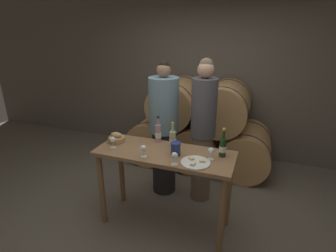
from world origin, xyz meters
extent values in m
plane|color=#665E51|center=(0.00, 0.00, 0.00)|extent=(10.00, 10.00, 0.00)
cube|color=#60594F|center=(0.00, 2.16, 1.60)|extent=(10.00, 0.12, 3.20)
cylinder|color=tan|center=(-0.76, 1.57, 0.36)|extent=(0.73, 0.95, 0.73)
cylinder|color=#2D2D33|center=(-0.76, 1.26, 0.36)|extent=(0.74, 0.02, 0.74)
cylinder|color=#2D2D33|center=(-0.76, 1.87, 0.36)|extent=(0.74, 0.02, 0.74)
cylinder|color=tan|center=(0.00, 1.57, 0.36)|extent=(0.73, 0.95, 0.73)
cylinder|color=#2D2D33|center=(0.00, 1.26, 0.36)|extent=(0.74, 0.02, 0.74)
cylinder|color=#2D2D33|center=(0.00, 1.87, 0.36)|extent=(0.74, 0.02, 0.74)
cylinder|color=tan|center=(0.76, 1.57, 0.36)|extent=(0.73, 0.95, 0.73)
cylinder|color=#2D2D33|center=(0.76, 1.26, 0.36)|extent=(0.74, 0.02, 0.74)
cylinder|color=#2D2D33|center=(0.76, 1.87, 0.36)|extent=(0.74, 0.02, 0.74)
cylinder|color=tan|center=(-0.38, 1.57, 1.02)|extent=(0.73, 0.95, 0.73)
cylinder|color=#2D2D33|center=(-0.38, 1.26, 1.02)|extent=(0.74, 0.02, 0.74)
cylinder|color=#2D2D33|center=(-0.38, 1.87, 1.02)|extent=(0.74, 0.02, 0.74)
cylinder|color=tan|center=(0.38, 1.57, 1.02)|extent=(0.73, 0.95, 0.73)
cylinder|color=#2D2D33|center=(0.38, 1.26, 1.02)|extent=(0.74, 0.02, 0.74)
cylinder|color=#2D2D33|center=(0.38, 1.87, 1.02)|extent=(0.74, 0.02, 0.74)
cylinder|color=olive|center=(-0.67, -0.22, 0.44)|extent=(0.06, 0.06, 0.87)
cylinder|color=olive|center=(0.67, -0.22, 0.44)|extent=(0.06, 0.06, 0.87)
cylinder|color=olive|center=(-0.67, 0.22, 0.44)|extent=(0.06, 0.06, 0.87)
cylinder|color=olive|center=(0.67, 0.22, 0.44)|extent=(0.06, 0.06, 0.87)
cube|color=olive|center=(0.00, 0.00, 0.89)|extent=(1.46, 0.56, 0.04)
cylinder|color=#232326|center=(-0.25, 0.64, 0.44)|extent=(0.31, 0.31, 0.88)
cylinder|color=gray|center=(-0.25, 0.64, 1.23)|extent=(0.38, 0.38, 0.70)
sphere|color=#997051|center=(-0.25, 0.64, 1.66)|extent=(0.17, 0.17, 0.17)
sphere|color=black|center=(-0.25, 0.65, 1.71)|extent=(0.14, 0.14, 0.14)
cylinder|color=#756651|center=(0.26, 0.64, 0.45)|extent=(0.25, 0.25, 0.89)
cylinder|color=#4C4C51|center=(0.26, 0.64, 1.24)|extent=(0.31, 0.31, 0.71)
sphere|color=tan|center=(0.26, 0.64, 1.69)|extent=(0.19, 0.19, 0.19)
sphere|color=#75604C|center=(0.26, 0.65, 1.75)|extent=(0.16, 0.16, 0.16)
cylinder|color=#193819|center=(0.59, 0.11, 1.01)|extent=(0.07, 0.07, 0.20)
cylinder|color=#193819|center=(0.59, 0.11, 1.15)|extent=(0.03, 0.03, 0.08)
cylinder|color=gold|center=(0.59, 0.11, 1.20)|extent=(0.03, 0.03, 0.02)
cylinder|color=white|center=(0.59, 0.11, 1.00)|extent=(0.07, 0.07, 0.06)
cylinder|color=#ADBC7F|center=(0.05, 0.13, 1.00)|extent=(0.07, 0.07, 0.18)
cylinder|color=#ADBC7F|center=(0.05, 0.13, 1.14)|extent=(0.03, 0.03, 0.08)
cylinder|color=gold|center=(0.05, 0.13, 1.19)|extent=(0.03, 0.03, 0.02)
cylinder|color=white|center=(0.05, 0.13, 0.99)|extent=(0.07, 0.07, 0.06)
cylinder|color=#BC8E93|center=(-0.16, 0.23, 1.01)|extent=(0.07, 0.07, 0.20)
cylinder|color=#BC8E93|center=(-0.16, 0.23, 1.15)|extent=(0.03, 0.03, 0.08)
cylinder|color=black|center=(-0.16, 0.23, 1.21)|extent=(0.03, 0.03, 0.02)
cylinder|color=white|center=(-0.16, 0.23, 1.00)|extent=(0.07, 0.07, 0.06)
cylinder|color=navy|center=(0.13, -0.03, 0.98)|extent=(0.10, 0.10, 0.14)
cylinder|color=navy|center=(0.13, -0.03, 1.04)|extent=(0.11, 0.11, 0.01)
cylinder|color=tan|center=(-0.60, 0.05, 0.94)|extent=(0.18, 0.18, 0.06)
ellipsoid|color=tan|center=(-0.60, 0.05, 1.00)|extent=(0.14, 0.08, 0.06)
cylinder|color=white|center=(0.37, -0.13, 0.92)|extent=(0.29, 0.29, 0.01)
cube|color=beige|center=(0.43, -0.11, 0.94)|extent=(0.07, 0.06, 0.02)
cube|color=#E0CC7F|center=(0.32, -0.09, 0.94)|extent=(0.07, 0.07, 0.02)
cube|color=beige|center=(0.36, -0.20, 0.94)|extent=(0.05, 0.06, 0.02)
cylinder|color=white|center=(-0.56, -0.10, 0.91)|extent=(0.06, 0.06, 0.00)
cylinder|color=white|center=(-0.56, -0.10, 0.95)|extent=(0.01, 0.01, 0.07)
sphere|color=white|center=(-0.56, -0.10, 1.01)|extent=(0.06, 0.06, 0.06)
cylinder|color=white|center=(-0.15, -0.18, 0.91)|extent=(0.06, 0.06, 0.00)
cylinder|color=white|center=(-0.15, -0.18, 0.95)|extent=(0.01, 0.01, 0.07)
sphere|color=white|center=(-0.15, -0.18, 1.01)|extent=(0.06, 0.06, 0.06)
cylinder|color=white|center=(0.19, -0.22, 0.91)|extent=(0.06, 0.06, 0.00)
cylinder|color=white|center=(0.19, -0.22, 0.95)|extent=(0.01, 0.01, 0.07)
sphere|color=white|center=(0.19, -0.22, 1.01)|extent=(0.06, 0.06, 0.06)
cylinder|color=white|center=(0.49, 0.00, 0.91)|extent=(0.06, 0.06, 0.00)
cylinder|color=white|center=(0.49, 0.00, 0.95)|extent=(0.01, 0.01, 0.07)
sphere|color=white|center=(0.49, 0.00, 1.01)|extent=(0.06, 0.06, 0.06)
camera|label=1|loc=(0.90, -2.32, 2.11)|focal=28.00mm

